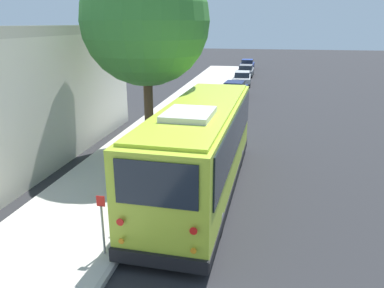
{
  "coord_description": "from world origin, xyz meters",
  "views": [
    {
      "loc": [
        -13.03,
        -1.91,
        5.84
      ],
      "look_at": [
        0.76,
        0.75,
        1.3
      ],
      "focal_mm": 35.0,
      "sensor_mm": 36.0,
      "label": 1
    }
  ],
  "objects_px": {
    "parked_sedan_gray": "(246,71)",
    "street_tree": "(146,12)",
    "fire_hydrant": "(187,126)",
    "parked_sedan_navy": "(234,90)",
    "parked_sedan_silver": "(242,79)",
    "parked_sedan_blue": "(247,65)",
    "sign_post_near": "(103,224)",
    "shuttle_bus": "(201,144)",
    "sign_post_far": "(121,213)",
    "parked_sedan_white": "(227,104)"
  },
  "relations": [
    {
      "from": "parked_sedan_blue",
      "to": "parked_sedan_silver",
      "type": "bearing_deg",
      "value": -178.04
    },
    {
      "from": "sign_post_far",
      "to": "fire_hydrant",
      "type": "relative_size",
      "value": 1.31
    },
    {
      "from": "parked_sedan_white",
      "to": "sign_post_far",
      "type": "bearing_deg",
      "value": 178.67
    },
    {
      "from": "sign_post_near",
      "to": "sign_post_far",
      "type": "xyz_separation_m",
      "value": [
        1.21,
        0.0,
        -0.31
      ]
    },
    {
      "from": "parked_sedan_silver",
      "to": "street_tree",
      "type": "height_order",
      "value": "street_tree"
    },
    {
      "from": "parked_sedan_white",
      "to": "parked_sedan_navy",
      "type": "distance_m",
      "value": 5.66
    },
    {
      "from": "parked_sedan_navy",
      "to": "sign_post_near",
      "type": "relative_size",
      "value": 2.73
    },
    {
      "from": "parked_sedan_navy",
      "to": "parked_sedan_blue",
      "type": "relative_size",
      "value": 1.06
    },
    {
      "from": "parked_sedan_gray",
      "to": "fire_hydrant",
      "type": "distance_m",
      "value": 25.03
    },
    {
      "from": "shuttle_bus",
      "to": "sign_post_far",
      "type": "xyz_separation_m",
      "value": [
        -3.27,
        1.75,
        -1.13
      ]
    },
    {
      "from": "parked_sedan_blue",
      "to": "sign_post_near",
      "type": "xyz_separation_m",
      "value": [
        -43.23,
        1.47,
        0.38
      ]
    },
    {
      "from": "parked_sedan_silver",
      "to": "sign_post_far",
      "type": "xyz_separation_m",
      "value": [
        -28.61,
        1.63,
        0.06
      ]
    },
    {
      "from": "parked_sedan_gray",
      "to": "street_tree",
      "type": "relative_size",
      "value": 0.49
    },
    {
      "from": "street_tree",
      "to": "fire_hydrant",
      "type": "bearing_deg",
      "value": -20.01
    },
    {
      "from": "shuttle_bus",
      "to": "parked_sedan_white",
      "type": "distance_m",
      "value": 12.84
    },
    {
      "from": "parked_sedan_navy",
      "to": "parked_sedan_silver",
      "type": "relative_size",
      "value": 0.98
    },
    {
      "from": "sign_post_near",
      "to": "sign_post_far",
      "type": "distance_m",
      "value": 1.25
    },
    {
      "from": "sign_post_near",
      "to": "sign_post_far",
      "type": "height_order",
      "value": "sign_post_near"
    },
    {
      "from": "parked_sedan_silver",
      "to": "parked_sedan_blue",
      "type": "relative_size",
      "value": 1.08
    },
    {
      "from": "shuttle_bus",
      "to": "sign_post_far",
      "type": "height_order",
      "value": "shuttle_bus"
    },
    {
      "from": "parked_sedan_blue",
      "to": "fire_hydrant",
      "type": "xyz_separation_m",
      "value": [
        -31.82,
        1.63,
        -0.05
      ]
    },
    {
      "from": "parked_sedan_white",
      "to": "parked_sedan_blue",
      "type": "height_order",
      "value": "parked_sedan_white"
    },
    {
      "from": "sign_post_near",
      "to": "parked_sedan_silver",
      "type": "bearing_deg",
      "value": -3.14
    },
    {
      "from": "parked_sedan_blue",
      "to": "sign_post_near",
      "type": "relative_size",
      "value": 2.58
    },
    {
      "from": "parked_sedan_white",
      "to": "sign_post_far",
      "type": "xyz_separation_m",
      "value": [
        -16.05,
        1.43,
        0.06
      ]
    },
    {
      "from": "street_tree",
      "to": "sign_post_near",
      "type": "height_order",
      "value": "street_tree"
    },
    {
      "from": "parked_sedan_white",
      "to": "fire_hydrant",
      "type": "xyz_separation_m",
      "value": [
        -5.85,
        1.59,
        -0.06
      ]
    },
    {
      "from": "street_tree",
      "to": "sign_post_far",
      "type": "height_order",
      "value": "street_tree"
    },
    {
      "from": "parked_sedan_silver",
      "to": "parked_sedan_gray",
      "type": "relative_size",
      "value": 0.99
    },
    {
      "from": "sign_post_near",
      "to": "parked_sedan_gray",
      "type": "bearing_deg",
      "value": -2.58
    },
    {
      "from": "parked_sedan_white",
      "to": "parked_sedan_silver",
      "type": "distance_m",
      "value": 12.56
    },
    {
      "from": "shuttle_bus",
      "to": "parked_sedan_blue",
      "type": "height_order",
      "value": "shuttle_bus"
    },
    {
      "from": "parked_sedan_blue",
      "to": "parked_sedan_white",
      "type": "bearing_deg",
      "value": -178.85
    },
    {
      "from": "parked_sedan_silver",
      "to": "fire_hydrant",
      "type": "relative_size",
      "value": 5.61
    },
    {
      "from": "parked_sedan_gray",
      "to": "parked_sedan_blue",
      "type": "relative_size",
      "value": 1.09
    },
    {
      "from": "parked_sedan_gray",
      "to": "street_tree",
      "type": "xyz_separation_m",
      "value": [
        -28.03,
        2.92,
        5.71
      ]
    },
    {
      "from": "parked_sedan_white",
      "to": "sign_post_near",
      "type": "height_order",
      "value": "sign_post_near"
    },
    {
      "from": "parked_sedan_navy",
      "to": "parked_sedan_silver",
      "type": "xyz_separation_m",
      "value": [
        6.9,
        -0.19,
        0.0
      ]
    },
    {
      "from": "shuttle_bus",
      "to": "parked_sedan_silver",
      "type": "distance_m",
      "value": 25.36
    },
    {
      "from": "parked_sedan_white",
      "to": "parked_sedan_gray",
      "type": "distance_m",
      "value": 19.12
    },
    {
      "from": "sign_post_far",
      "to": "parked_sedan_blue",
      "type": "bearing_deg",
      "value": -2.0
    },
    {
      "from": "parked_sedan_blue",
      "to": "parked_sedan_navy",
      "type": "bearing_deg",
      "value": -178.83
    },
    {
      "from": "parked_sedan_navy",
      "to": "parked_sedan_silver",
      "type": "bearing_deg",
      "value": 3.07
    },
    {
      "from": "shuttle_bus",
      "to": "sign_post_near",
      "type": "height_order",
      "value": "shuttle_bus"
    },
    {
      "from": "parked_sedan_navy",
      "to": "sign_post_far",
      "type": "bearing_deg",
      "value": -179.15
    },
    {
      "from": "street_tree",
      "to": "fire_hydrant",
      "type": "xyz_separation_m",
      "value": [
        3.06,
        -1.11,
        -5.76
      ]
    },
    {
      "from": "street_tree",
      "to": "sign_post_far",
      "type": "xyz_separation_m",
      "value": [
        -7.14,
        -1.28,
        -5.64
      ]
    },
    {
      "from": "shuttle_bus",
      "to": "parked_sedan_blue",
      "type": "bearing_deg",
      "value": 2.49
    },
    {
      "from": "sign_post_near",
      "to": "street_tree",
      "type": "bearing_deg",
      "value": 8.71
    },
    {
      "from": "shuttle_bus",
      "to": "fire_hydrant",
      "type": "distance_m",
      "value": 7.3
    }
  ]
}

